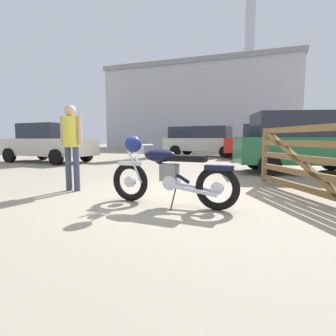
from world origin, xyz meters
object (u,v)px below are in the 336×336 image
Objects in this scene: white_estate_far at (48,143)px; red_hatchback_near at (301,142)px; vintage_motorcycle at (167,173)px; silver_sedan_mid at (203,140)px; timber_gate at (308,157)px; bystander at (71,139)px; dark_sedan_left at (276,140)px.

white_estate_far is 1.06× the size of red_hatchback_near.
silver_sedan_mid is at bearing -76.22° from vintage_motorcycle.
timber_gate is 11.29m from silver_sedan_mid.
bystander is 0.34× the size of silver_sedan_mid.
bystander is 7.30m from white_estate_far.
dark_sedan_left reaches higher than white_estate_far.
white_estate_far is (-5.07, 5.25, -0.18)m from bystander.
dark_sedan_left is at bearing 80.47° from red_hatchback_near.
white_estate_far is at bearing -122.37° from silver_sedan_mid.
bystander is 0.40× the size of red_hatchback_near.
white_estate_far is at bearing -137.02° from bystander.
silver_sedan_mid is at bearing 108.51° from red_hatchback_near.
vintage_motorcycle is 2.50m from timber_gate.
red_hatchback_near is 8.18m from silver_sedan_mid.
timber_gate is 9.12m from dark_sedan_left.
bystander is 10.80m from dark_sedan_left.
red_hatchback_near is at bearing -32.98° from timber_gate.
silver_sedan_mid is (5.83, 6.12, 0.10)m from white_estate_far.
vintage_motorcycle is at bearing -31.74° from white_estate_far.
vintage_motorcycle is 0.42× the size of silver_sedan_mid.
silver_sedan_mid is at bearing 53.77° from white_estate_far.
red_hatchback_near is (0.54, 3.62, 0.21)m from timber_gate.
white_estate_far is at bearing 163.12° from red_hatchback_near.
timber_gate is at bearing 97.49° from bystander.
silver_sedan_mid is 1.05× the size of dark_sedan_left.
timber_gate is at bearing 88.12° from dark_sedan_left.
timber_gate is 3.66m from red_hatchback_near.
timber_gate is at bearing -60.63° from silver_sedan_mid.
red_hatchback_near reaches higher than dark_sedan_left.
silver_sedan_mid is (-4.05, 7.11, 0.02)m from red_hatchback_near.
white_estate_far is (-9.34, 4.61, 0.13)m from timber_gate.
silver_sedan_mid is (-3.51, 10.73, 0.24)m from timber_gate.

